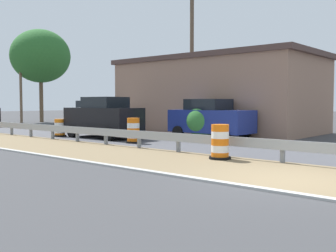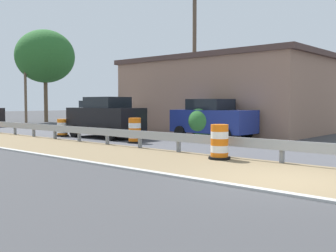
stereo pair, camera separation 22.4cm
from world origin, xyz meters
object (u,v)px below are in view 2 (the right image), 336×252
(car_lead_far_lane, at_px, (105,118))
(utility_pole_mid, at_px, (25,82))
(traffic_barrel_mid, at_px, (62,129))
(car_trailing_near_lane, at_px, (213,119))
(utility_pole_near, at_px, (194,57))
(car_mid_far_lane, at_px, (99,116))
(traffic_barrel_close, at_px, (135,132))
(traffic_barrel_nearest, at_px, (219,143))

(car_lead_far_lane, relative_size, utility_pole_mid, 0.62)
(traffic_barrel_mid, distance_m, car_trailing_near_lane, 8.23)
(car_trailing_near_lane, bearing_deg, utility_pole_near, 142.06)
(car_mid_far_lane, bearing_deg, car_trailing_near_lane, 2.00)
(traffic_barrel_close, relative_size, car_trailing_near_lane, 0.27)
(traffic_barrel_close, distance_m, utility_pole_near, 8.04)
(car_trailing_near_lane, xyz_separation_m, car_mid_far_lane, (-0.29, 8.82, -0.03))
(car_lead_far_lane, bearing_deg, traffic_barrel_nearest, 163.47)
(car_lead_far_lane, bearing_deg, utility_pole_near, -102.87)
(traffic_barrel_close, height_order, utility_pole_near, utility_pole_near)
(traffic_barrel_mid, distance_m, utility_pole_mid, 16.96)
(car_trailing_near_lane, relative_size, car_lead_far_lane, 0.97)
(traffic_barrel_mid, distance_m, car_mid_far_lane, 4.52)
(traffic_barrel_nearest, relative_size, traffic_barrel_mid, 1.19)
(car_trailing_near_lane, relative_size, utility_pole_near, 0.48)
(traffic_barrel_mid, height_order, utility_pole_near, utility_pole_near)
(utility_pole_near, bearing_deg, traffic_barrel_close, -165.53)
(traffic_barrel_nearest, xyz_separation_m, utility_pole_near, (8.52, 7.62, 4.12))
(traffic_barrel_close, relative_size, traffic_barrel_mid, 1.21)
(traffic_barrel_close, height_order, car_lead_far_lane, car_lead_far_lane)
(traffic_barrel_mid, relative_size, car_mid_far_lane, 0.23)
(car_lead_far_lane, bearing_deg, car_mid_far_lane, -35.47)
(car_trailing_near_lane, bearing_deg, car_lead_far_lane, -141.76)
(traffic_barrel_nearest, xyz_separation_m, traffic_barrel_close, (1.83, 5.89, 0.01))
(traffic_barrel_nearest, distance_m, car_trailing_near_lane, 7.60)
(traffic_barrel_nearest, relative_size, car_lead_far_lane, 0.26)
(traffic_barrel_nearest, bearing_deg, car_trailing_near_lane, 36.76)
(traffic_barrel_mid, height_order, car_trailing_near_lane, car_trailing_near_lane)
(car_mid_far_lane, bearing_deg, car_lead_far_lane, -35.29)
(car_trailing_near_lane, distance_m, utility_pole_mid, 22.58)
(utility_pole_near, bearing_deg, car_trailing_near_lane, -128.41)
(car_mid_far_lane, bearing_deg, traffic_barrel_nearest, -23.28)
(traffic_barrel_close, xyz_separation_m, car_trailing_near_lane, (4.24, -1.35, 0.50))
(traffic_barrel_mid, xyz_separation_m, utility_pole_mid, (6.36, 15.37, 3.30))
(car_mid_far_lane, distance_m, utility_pole_mid, 13.96)
(car_trailing_near_lane, relative_size, utility_pole_mid, 0.60)
(car_trailing_near_lane, xyz_separation_m, utility_pole_near, (2.44, 3.08, 3.62))
(car_lead_far_lane, height_order, utility_pole_near, utility_pole_near)
(traffic_barrel_nearest, height_order, car_trailing_near_lane, car_trailing_near_lane)
(car_trailing_near_lane, distance_m, car_mid_far_lane, 8.83)
(traffic_barrel_close, xyz_separation_m, car_lead_far_lane, (0.82, 3.06, 0.55))
(traffic_barrel_close, xyz_separation_m, car_mid_far_lane, (3.96, 7.47, 0.47))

